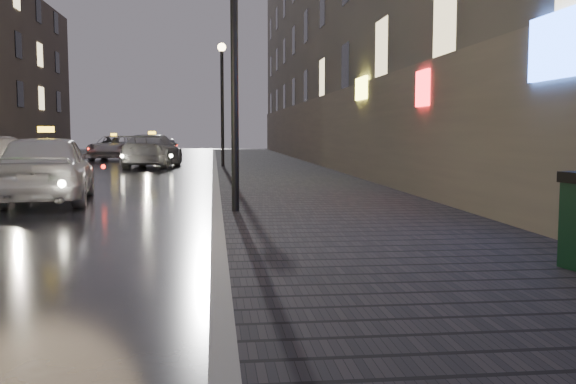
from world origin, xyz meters
name	(u,v)px	position (x,y,z in m)	size (l,w,h in m)	color
ground	(57,309)	(0.00, 0.00, 0.00)	(120.00, 120.00, 0.00)	black
sidewalk	(272,169)	(3.90, 21.00, 0.07)	(4.60, 58.00, 0.15)	black
curb	(215,169)	(1.50, 21.00, 0.07)	(0.20, 58.00, 0.15)	slate
building_near	(330,31)	(7.10, 25.00, 6.50)	(1.80, 50.00, 13.00)	#605B54
lamp_near	(234,30)	(1.85, 6.00, 3.49)	(0.36, 0.36, 5.28)	black
lamp_far	(222,89)	(1.85, 22.00, 3.49)	(0.36, 0.36, 5.28)	black
taxi_near	(47,168)	(-2.38, 9.39, 0.81)	(1.91, 4.75, 1.62)	silver
taxi_mid	(152,151)	(-1.39, 24.61, 0.77)	(2.15, 5.29, 1.54)	#B9BAC0
taxi_far	(114,148)	(-4.50, 33.64, 0.71)	(2.37, 5.14, 1.43)	silver
car_far	(166,147)	(-1.77, 38.99, 0.65)	(1.52, 3.79, 1.29)	#A9A9B1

